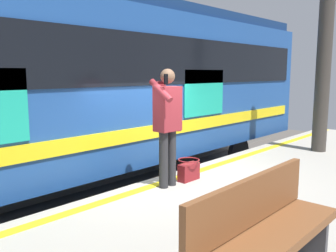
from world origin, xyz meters
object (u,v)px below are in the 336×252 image
object	(u,v)px
passenger	(167,118)
handbag	(189,170)
station_column	(324,62)
bench	(264,229)
train_carriage	(70,82)

from	to	relation	value
passenger	handbag	distance (m)	1.01
station_column	bench	xyz separation A→B (m)	(5.60, 1.60, -1.46)
station_column	bench	distance (m)	6.00
train_carriage	bench	bearing A→B (deg)	74.45
handbag	bench	world-z (taller)	bench
train_carriage	bench	xyz separation A→B (m)	(1.35, 4.84, -1.07)
handbag	station_column	distance (m)	4.18
passenger	handbag	bearing A→B (deg)	173.83
train_carriage	passenger	distance (m)	2.52
passenger	train_carriage	bearing A→B (deg)	-88.01
bench	handbag	bearing A→B (deg)	-129.16
station_column	train_carriage	bearing A→B (deg)	-37.30
handbag	bench	xyz separation A→B (m)	(1.89, 2.32, 0.33)
passenger	station_column	size ratio (longest dim) A/B	0.46
passenger	handbag	world-z (taller)	passenger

